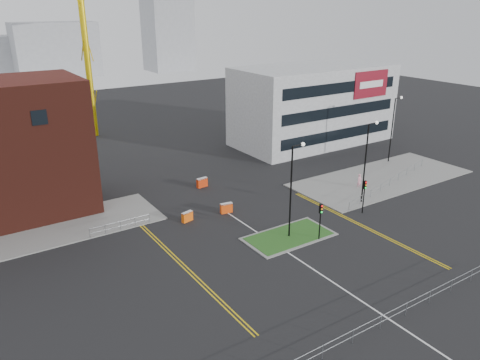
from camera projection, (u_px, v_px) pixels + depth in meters
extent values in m
plane|color=black|center=(333.00, 282.00, 37.37)|extent=(200.00, 200.00, 0.00)
cube|color=slate|center=(14.00, 238.00, 44.25)|extent=(28.00, 8.00, 0.12)
cube|color=slate|center=(382.00, 178.00, 59.62)|extent=(24.00, 10.00, 0.12)
cube|color=slate|center=(289.00, 236.00, 44.64)|extent=(8.60, 4.60, 0.08)
cube|color=#1E4B19|center=(289.00, 236.00, 44.63)|extent=(8.00, 4.00, 0.12)
cube|color=black|center=(39.00, 118.00, 43.23)|extent=(1.40, 0.10, 1.40)
cube|color=#9D9FA1|center=(313.00, 105.00, 73.66)|extent=(25.00, 12.00, 12.00)
cube|color=black|center=(339.00, 135.00, 70.19)|extent=(22.00, 0.10, 1.60)
cube|color=black|center=(340.00, 112.00, 68.96)|extent=(22.00, 0.10, 1.60)
cube|color=black|center=(342.00, 88.00, 67.72)|extent=(22.00, 0.10, 1.60)
cube|color=maroon|center=(371.00, 84.00, 70.77)|extent=(7.00, 0.15, 4.00)
cube|color=white|center=(372.00, 84.00, 70.69)|extent=(5.00, 0.05, 1.00)
cylinder|color=yellow|center=(85.00, 37.00, 73.73)|extent=(1.00, 1.00, 31.90)
cylinder|color=black|center=(291.00, 193.00, 43.07)|extent=(0.16, 0.16, 9.00)
cylinder|color=black|center=(298.00, 145.00, 41.80)|extent=(1.20, 0.10, 0.10)
sphere|color=silver|center=(303.00, 144.00, 42.11)|extent=(0.36, 0.36, 0.36)
cylinder|color=black|center=(365.00, 164.00, 50.81)|extent=(0.16, 0.16, 9.00)
cylinder|color=black|center=(373.00, 123.00, 49.54)|extent=(1.20, 0.10, 0.10)
sphere|color=silver|center=(377.00, 123.00, 49.85)|extent=(0.36, 0.36, 0.36)
cylinder|color=black|center=(392.00, 131.00, 64.28)|extent=(0.16, 0.16, 9.00)
cylinder|color=black|center=(398.00, 98.00, 63.00)|extent=(1.20, 0.10, 0.10)
sphere|color=silver|center=(401.00, 98.00, 63.31)|extent=(0.36, 0.36, 0.36)
cylinder|color=black|center=(320.00, 225.00, 43.59)|extent=(0.12, 0.12, 3.00)
cube|color=black|center=(321.00, 209.00, 42.99)|extent=(0.28, 0.22, 0.90)
sphere|color=red|center=(322.00, 206.00, 42.79)|extent=(0.18, 0.18, 0.18)
sphere|color=orange|center=(322.00, 209.00, 42.89)|extent=(0.18, 0.18, 0.18)
sphere|color=#0CCC33|center=(322.00, 212.00, 43.00)|extent=(0.18, 0.18, 0.18)
cylinder|color=black|center=(363.00, 200.00, 49.27)|extent=(0.12, 0.12, 3.00)
cube|color=black|center=(365.00, 185.00, 48.68)|extent=(0.28, 0.22, 0.90)
sphere|color=red|center=(366.00, 183.00, 48.47)|extent=(0.18, 0.18, 0.18)
sphere|color=orange|center=(366.00, 185.00, 48.58)|extent=(0.18, 0.18, 0.18)
sphere|color=#0CCC33|center=(366.00, 188.00, 48.68)|extent=(0.18, 0.18, 0.18)
cylinder|color=gray|center=(395.00, 309.00, 32.31)|extent=(24.00, 0.04, 0.04)
cylinder|color=gray|center=(394.00, 315.00, 32.49)|extent=(24.00, 0.04, 0.04)
cylinder|color=gray|center=(120.00, 221.00, 45.41)|extent=(6.00, 0.04, 0.04)
cylinder|color=gray|center=(120.00, 226.00, 45.58)|extent=(6.00, 0.04, 0.04)
cylinder|color=gray|center=(90.00, 234.00, 44.04)|extent=(0.05, 0.05, 1.10)
cylinder|color=gray|center=(149.00, 219.00, 47.13)|extent=(0.05, 0.05, 1.10)
cylinder|color=gray|center=(390.00, 179.00, 56.55)|extent=(19.01, 5.04, 0.04)
cylinder|color=gray|center=(390.00, 183.00, 56.72)|extent=(19.01, 5.04, 0.04)
cylinder|color=gray|center=(349.00, 207.00, 49.88)|extent=(0.05, 0.05, 1.10)
cylinder|color=gray|center=(422.00, 163.00, 63.57)|extent=(0.05, 0.05, 1.10)
cube|color=silver|center=(316.00, 271.00, 38.93)|extent=(0.15, 30.00, 0.01)
cube|color=gold|center=(176.00, 260.00, 40.55)|extent=(0.12, 24.00, 0.01)
cube|color=gold|center=(179.00, 259.00, 40.71)|extent=(0.12, 24.00, 0.01)
cube|color=gold|center=(360.00, 225.00, 46.95)|extent=(0.12, 20.00, 0.01)
cube|color=gold|center=(362.00, 225.00, 47.10)|extent=(0.12, 20.00, 0.01)
cube|color=gray|center=(56.00, 50.00, 141.33)|extent=(24.00, 12.00, 16.00)
cube|color=gray|center=(168.00, 27.00, 153.34)|extent=(14.00, 12.00, 28.00)
imported|color=#F8A0B3|center=(359.00, 181.00, 56.24)|extent=(0.67, 0.46, 1.78)
cube|color=#FF610E|center=(187.00, 217.00, 47.69)|extent=(1.29, 0.70, 1.03)
cube|color=silver|center=(187.00, 213.00, 47.53)|extent=(1.29, 0.70, 0.12)
cube|color=red|center=(202.00, 183.00, 56.66)|extent=(1.41, 0.59, 1.14)
cube|color=silver|center=(202.00, 179.00, 56.48)|extent=(1.41, 0.59, 0.14)
cube|color=#F0490D|center=(226.00, 208.00, 49.65)|extent=(1.35, 0.63, 1.08)
cube|color=silver|center=(226.00, 204.00, 49.48)|extent=(1.35, 0.63, 0.13)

